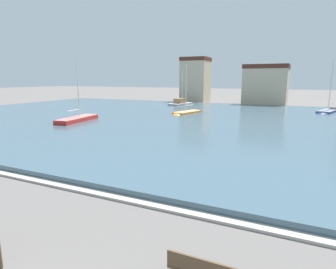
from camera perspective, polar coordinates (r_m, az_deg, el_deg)
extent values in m
cube|color=#3D5666|center=(33.92, 15.83, 2.16)|extent=(90.23, 46.20, 0.40)
cube|color=#ADA89E|center=(12.31, -3.51, -13.83)|extent=(90.23, 0.50, 0.12)
cube|color=#939399|center=(54.20, 2.57, 5.91)|extent=(3.25, 5.67, 0.62)
ellipsoid|color=#939399|center=(56.30, 4.04, 6.09)|extent=(2.32, 2.23, 0.59)
cube|color=#B1B1B5|center=(54.17, 2.57, 6.27)|extent=(3.18, 5.56, 0.06)
cube|color=#9E7047|center=(53.80, 2.33, 6.75)|extent=(1.89, 2.14, 0.90)
cylinder|color=silver|center=(54.32, 2.84, 9.66)|extent=(0.12, 0.12, 6.47)
cylinder|color=silver|center=(53.67, 2.25, 7.16)|extent=(0.46, 1.84, 0.08)
cube|color=navy|center=(49.18, 29.50, 3.93)|extent=(3.75, 7.02, 0.59)
ellipsoid|color=navy|center=(46.07, 28.56, 3.62)|extent=(2.27, 2.75, 0.56)
cube|color=slate|center=(49.15, 29.53, 4.30)|extent=(3.68, 6.87, 0.06)
cylinder|color=silver|center=(48.45, 29.81, 8.58)|extent=(0.12, 0.12, 7.43)
cylinder|color=silver|center=(49.74, 29.81, 5.35)|extent=(0.78, 2.29, 0.08)
cube|color=red|center=(34.53, -17.66, 2.58)|extent=(2.52, 6.44, 0.83)
ellipsoid|color=red|center=(36.99, -15.04, 3.26)|extent=(1.79, 2.38, 0.79)
cube|color=#C7716E|center=(34.47, -17.70, 3.31)|extent=(2.47, 6.31, 0.06)
cylinder|color=silver|center=(34.60, -17.58, 8.85)|extent=(0.12, 0.12, 6.67)
cylinder|color=silver|center=(33.86, -18.39, 4.62)|extent=(0.39, 2.18, 0.08)
cube|color=orange|center=(40.94, 3.89, 4.18)|extent=(2.81, 5.26, 0.60)
ellipsoid|color=orange|center=(39.04, 1.87, 3.86)|extent=(1.87, 2.06, 0.57)
cube|color=#E2A56E|center=(40.90, 3.90, 4.64)|extent=(2.76, 5.15, 0.06)
cylinder|color=silver|center=(40.35, 3.65, 9.20)|extent=(0.12, 0.12, 6.59)
cylinder|color=silver|center=(41.22, 4.32, 5.90)|extent=(0.50, 1.72, 0.08)
cube|color=brown|center=(7.77, 6.53, -24.81)|extent=(1.80, 0.06, 0.44)
cube|color=#C6B293|center=(63.71, 5.51, 10.40)|extent=(5.49, 5.19, 8.93)
cube|color=#51281E|center=(63.84, 5.59, 14.77)|extent=(5.60, 5.29, 0.80)
cube|color=#C6B293|center=(60.25, 18.99, 8.94)|extent=(8.05, 7.49, 7.09)
cube|color=#51281E|center=(60.27, 19.24, 12.68)|extent=(8.21, 7.64, 0.80)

